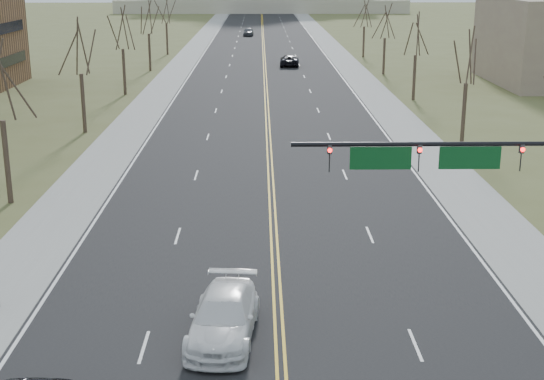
{
  "coord_description": "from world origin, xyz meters",
  "views": [
    {
      "loc": [
        -0.7,
        -15.07,
        13.36
      ],
      "look_at": [
        -0.13,
        20.2,
        3.0
      ],
      "focal_mm": 50.0,
      "sensor_mm": 36.0,
      "label": 1
    }
  ],
  "objects_px": {
    "car_far_nb": "(289,60)",
    "car_far_sb": "(248,32)",
    "signal_mast": "(468,170)",
    "car_sb_inner_second": "(224,317)"
  },
  "relations": [
    {
      "from": "car_far_nb",
      "to": "car_far_sb",
      "type": "relative_size",
      "value": 1.16
    },
    {
      "from": "signal_mast",
      "to": "car_sb_inner_second",
      "type": "bearing_deg",
      "value": -163.69
    },
    {
      "from": "car_sb_inner_second",
      "to": "car_far_nb",
      "type": "relative_size",
      "value": 1.02
    },
    {
      "from": "car_sb_inner_second",
      "to": "car_far_sb",
      "type": "xyz_separation_m",
      "value": [
        -0.9,
        132.14,
        -0.01
      ]
    },
    {
      "from": "car_sb_inner_second",
      "to": "car_far_nb",
      "type": "height_order",
      "value": "car_sb_inner_second"
    },
    {
      "from": "car_sb_inner_second",
      "to": "car_far_nb",
      "type": "bearing_deg",
      "value": 91.47
    },
    {
      "from": "signal_mast",
      "to": "car_far_nb",
      "type": "relative_size",
      "value": 2.15
    },
    {
      "from": "car_far_nb",
      "to": "car_sb_inner_second",
      "type": "bearing_deg",
      "value": 88.61
    },
    {
      "from": "car_far_sb",
      "to": "signal_mast",
      "type": "bearing_deg",
      "value": -83.22
    },
    {
      "from": "car_far_sb",
      "to": "car_far_nb",
      "type": "bearing_deg",
      "value": -80.4
    }
  ]
}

